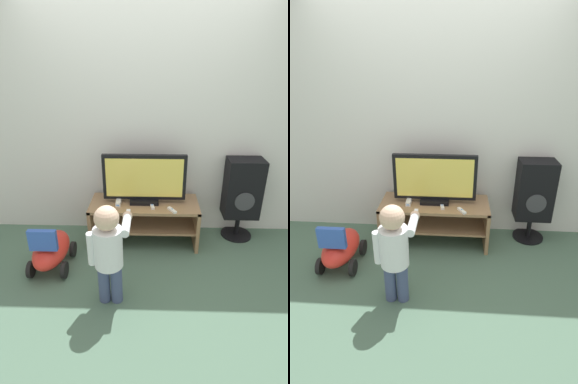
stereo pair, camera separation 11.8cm
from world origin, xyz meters
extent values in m
plane|color=#4C6B56|center=(0.00, 0.00, 0.00)|extent=(16.00, 16.00, 0.00)
cube|color=silver|center=(0.00, 0.56, 1.30)|extent=(10.00, 0.06, 2.60)
cube|color=#93704C|center=(0.00, 0.24, 0.46)|extent=(1.15, 0.48, 0.03)
cube|color=#93704C|center=(0.00, 0.24, 0.21)|extent=(1.11, 0.44, 0.02)
cube|color=#93704C|center=(-0.56, 0.24, 0.24)|extent=(0.04, 0.48, 0.48)
cube|color=#93704C|center=(0.56, 0.24, 0.24)|extent=(0.04, 0.48, 0.48)
cube|color=black|center=(0.00, 0.26, 0.50)|extent=(0.30, 0.20, 0.04)
cube|color=black|center=(0.00, 0.26, 0.76)|extent=(0.87, 0.05, 0.49)
cube|color=#F2D859|center=(0.00, 0.24, 0.76)|extent=(0.80, 0.01, 0.42)
cube|color=white|center=(-0.27, 0.20, 0.50)|extent=(0.05, 0.15, 0.04)
cube|color=#3F8CE5|center=(-0.27, 0.13, 0.50)|extent=(0.03, 0.00, 0.01)
cube|color=white|center=(0.29, 0.06, 0.49)|extent=(0.10, 0.13, 0.02)
cylinder|color=#337FD8|center=(0.29, 0.06, 0.50)|extent=(0.01, 0.01, 0.00)
cube|color=white|center=(0.08, 0.15, 0.49)|extent=(0.06, 0.13, 0.02)
cylinder|color=#337FD8|center=(0.08, 0.15, 0.50)|extent=(0.01, 0.01, 0.00)
cylinder|color=#3F4C72|center=(-0.31, -0.67, 0.19)|extent=(0.10, 0.10, 0.37)
cylinder|color=#3F4C72|center=(-0.20, -0.67, 0.19)|extent=(0.10, 0.10, 0.37)
cylinder|color=white|center=(-0.26, -0.67, 0.54)|extent=(0.23, 0.23, 0.34)
sphere|color=beige|center=(-0.26, -0.67, 0.80)|extent=(0.19, 0.19, 0.19)
cylinder|color=white|center=(-0.39, -0.67, 0.53)|extent=(0.07, 0.07, 0.28)
cylinder|color=white|center=(-0.12, -0.53, 0.67)|extent=(0.07, 0.28, 0.07)
sphere|color=beige|center=(-0.12, -0.39, 0.67)|extent=(0.08, 0.08, 0.08)
cube|color=white|center=(-0.12, -0.35, 0.67)|extent=(0.03, 0.13, 0.02)
cylinder|color=black|center=(1.06, 0.38, 0.01)|extent=(0.34, 0.34, 0.02)
cylinder|color=black|center=(1.06, 0.38, 0.13)|extent=(0.05, 0.05, 0.27)
cube|color=black|center=(1.06, 0.38, 0.60)|extent=(0.38, 0.26, 0.66)
cylinder|color=#38383D|center=(1.06, 0.25, 0.50)|extent=(0.21, 0.01, 0.21)
ellipsoid|color=red|center=(-0.89, -0.23, 0.19)|extent=(0.32, 0.60, 0.23)
cube|color=blue|center=(-0.89, -0.40, 0.41)|extent=(0.25, 0.05, 0.20)
cylinder|color=black|center=(-1.05, -0.07, 0.08)|extent=(0.04, 0.16, 0.16)
cylinder|color=black|center=(-0.73, -0.07, 0.08)|extent=(0.04, 0.16, 0.16)
cylinder|color=black|center=(-1.05, -0.40, 0.08)|extent=(0.04, 0.16, 0.16)
cylinder|color=black|center=(-0.73, -0.40, 0.08)|extent=(0.04, 0.16, 0.16)
camera|label=1|loc=(0.09, -2.61, 1.92)|focal=28.00mm
camera|label=2|loc=(0.20, -2.60, 1.92)|focal=28.00mm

